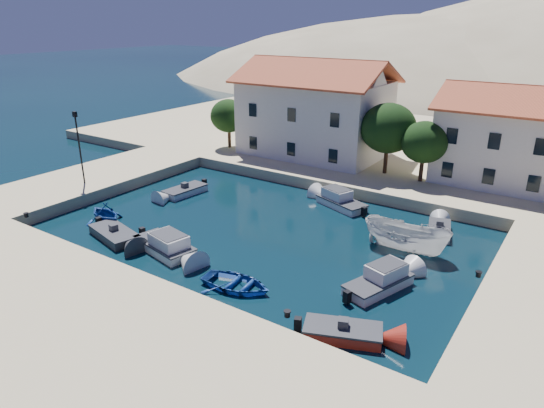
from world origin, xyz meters
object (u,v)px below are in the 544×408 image
at_px(lamppost, 79,141).
at_px(cabin_cruiser_south, 164,244).
at_px(boat_east, 405,251).
at_px(cabin_cruiser_east, 379,282).
at_px(building_left, 315,107).
at_px(building_mid, 504,133).
at_px(rowboat_south, 236,288).

height_order(lamppost, cabin_cruiser_south, lamppost).
bearing_deg(boat_east, cabin_cruiser_east, -173.75).
distance_m(building_left, building_mid, 18.04).
height_order(rowboat_south, boat_east, boat_east).
bearing_deg(building_left, cabin_cruiser_east, -52.33).
height_order(building_left, cabin_cruiser_east, building_left).
bearing_deg(cabin_cruiser_east, building_mid, 13.16).
bearing_deg(cabin_cruiser_east, cabin_cruiser_south, 122.13).
distance_m(lamppost, cabin_cruiser_east, 27.87).
bearing_deg(boat_east, cabin_cruiser_south, 125.82).
distance_m(building_left, cabin_cruiser_east, 26.79).
xyz_separation_m(cabin_cruiser_south, rowboat_south, (6.86, -1.06, -0.48)).
relative_size(cabin_cruiser_south, rowboat_south, 1.21).
relative_size(lamppost, cabin_cruiser_south, 1.23).
xyz_separation_m(lamppost, rowboat_south, (20.76, -5.16, -4.75)).
height_order(building_mid, cabin_cruiser_east, building_mid).
distance_m(building_left, lamppost, 23.10).
relative_size(building_mid, boat_east, 1.80).
xyz_separation_m(lamppost, cabin_cruiser_east, (27.53, -0.76, -4.28)).
bearing_deg(building_mid, cabin_cruiser_east, -95.18).
bearing_deg(building_left, cabin_cruiser_south, -84.30).
height_order(cabin_cruiser_east, boat_east, cabin_cruiser_east).
relative_size(building_left, cabin_cruiser_south, 2.90).
relative_size(lamppost, boat_east, 1.07).
relative_size(lamppost, cabin_cruiser_east, 1.34).
relative_size(cabin_cruiser_south, boat_east, 0.87).
distance_m(cabin_cruiser_east, boat_east, 5.63).
bearing_deg(lamppost, building_left, 60.10).
relative_size(cabin_cruiser_south, cabin_cruiser_east, 1.09).
distance_m(cabin_cruiser_south, boat_east, 15.92).
bearing_deg(cabin_cruiser_east, lamppost, 106.76).
xyz_separation_m(building_left, boat_east, (15.58, -15.17, -5.94)).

